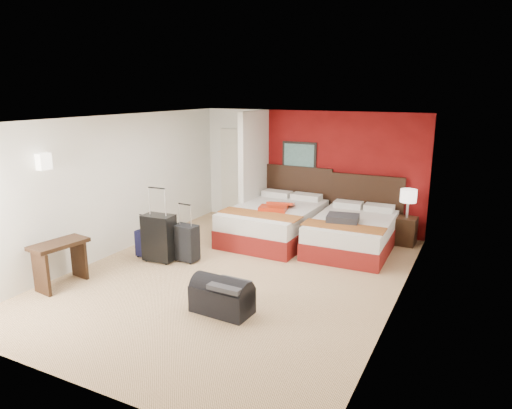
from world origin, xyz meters
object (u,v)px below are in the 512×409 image
Objects in this scene: bed_left at (274,223)px; nightstand at (406,231)px; suitcase_charcoal at (186,244)px; duffel_bag at (222,298)px; red_suitcase_open at (277,206)px; table_lamp at (408,204)px; desk at (61,264)px; bed_right at (352,234)px; suitcase_navy at (146,245)px; suitcase_black at (159,239)px.

bed_left is 4.10× the size of nightstand.
bed_left is 3.55× the size of suitcase_charcoal.
bed_left is 2.72× the size of duffel_bag.
red_suitcase_open reaches higher than nightstand.
table_lamp is (2.41, 0.84, 0.48)m from bed_left.
table_lamp is at bearing 42.58° from suitcase_charcoal.
suitcase_charcoal is at bearing 65.22° from desk.
suitcase_charcoal is (-0.96, -1.72, -0.40)m from red_suitcase_open.
desk reaches higher than nightstand.
desk is (-4.37, -4.37, 0.08)m from nightstand.
suitcase_navy is at bearing -148.51° from bed_right.
suitcase_navy is at bearing 155.20° from duffel_bag.
suitcase_charcoal reaches higher than nightstand.
suitcase_navy is (-3.18, -2.05, -0.07)m from bed_right.
red_suitcase_open is 1.54× the size of suitcase_navy.
bed_left is at bearing -179.11° from bed_right.
nightstand is at bearing 69.83° from duffel_bag.
red_suitcase_open is 2.38m from suitcase_black.
duffel_bag is 0.97× the size of desk.
bed_right is 2.48× the size of duffel_bag.
bed_left is at bearing 122.13° from red_suitcase_open.
desk is at bearing -133.02° from nightstand.
nightstand is 4.39m from duffel_bag.
red_suitcase_open is 3.20m from duffel_bag.
suitcase_charcoal is at bearing 15.25° from suitcase_navy.
desk is (-4.37, -4.37, -0.47)m from table_lamp.
nightstand is 4.21m from suitcase_charcoal.
bed_left reaches higher than nightstand.
nightstand is 4.67m from suitcase_black.
bed_right reaches higher than suitcase_navy.
red_suitcase_open is at bearing 66.99° from desk.
bed_right is 2.41× the size of desk.
suitcase_black reaches higher than suitcase_charcoal.
suitcase_black is 1.66m from desk.
duffel_bag is (-0.87, -3.26, -0.10)m from bed_right.
duffel_bag is at bearing -76.67° from bed_left.
bed_right is 3.52m from suitcase_black.
nightstand is at bearing 41.06° from bed_right.
suitcase_charcoal is (-0.86, -1.82, -0.02)m from bed_left.
desk is at bearing -135.01° from table_lamp.
table_lamp reaches higher than suitcase_black.
table_lamp reaches higher than desk.
nightstand is at bearing 52.96° from desk.
red_suitcase_open is (-1.46, -0.16, 0.41)m from bed_right.
table_lamp is 1.19× the size of suitcase_navy.
bed_left is 2.65× the size of desk.
duffel_bag is (1.55, -1.38, -0.11)m from suitcase_charcoal.
suitcase_black reaches higher than suitcase_navy.
suitcase_charcoal is at bearing -143.56° from bed_right.
bed_right is 2.81× the size of red_suitcase_open.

